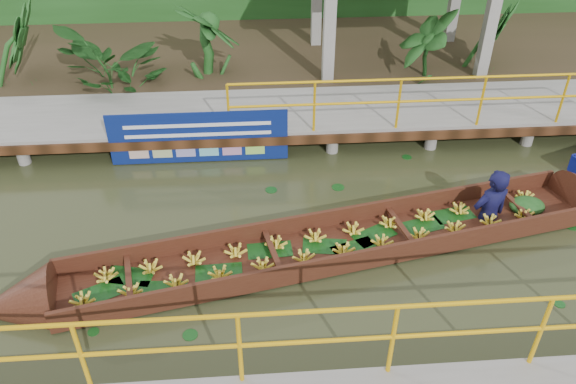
{
  "coord_description": "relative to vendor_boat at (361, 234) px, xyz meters",
  "views": [
    {
      "loc": [
        -0.58,
        -6.87,
        5.8
      ],
      "look_at": [
        -0.04,
        0.5,
        0.6
      ],
      "focal_mm": 35.0,
      "sensor_mm": 36.0,
      "label": 1
    }
  ],
  "objects": [
    {
      "name": "ground",
      "position": [
        -1.05,
        0.21,
        -0.25
      ],
      "size": [
        80.0,
        80.0,
        0.0
      ],
      "primitive_type": "plane",
      "color": "#293018",
      "rests_on": "ground"
    },
    {
      "name": "land_strip",
      "position": [
        -1.05,
        7.71,
        -0.02
      ],
      "size": [
        30.0,
        8.0,
        0.45
      ],
      "primitive_type": "cube",
      "color": "#312918",
      "rests_on": "ground"
    },
    {
      "name": "far_dock",
      "position": [
        -1.03,
        3.64,
        0.23
      ],
      "size": [
        16.0,
        2.06,
        1.66
      ],
      "color": "gray",
      "rests_on": "ground"
    },
    {
      "name": "vendor_boat",
      "position": [
        0.0,
        0.0,
        0.0
      ],
      "size": [
        10.44,
        3.17,
        2.27
      ],
      "rotation": [
        0.0,
        0.0,
        0.21
      ],
      "color": "#39180F",
      "rests_on": "ground"
    },
    {
      "name": "blue_banner",
      "position": [
        -2.64,
        2.69,
        0.31
      ],
      "size": [
        3.37,
        0.04,
        1.05
      ],
      "color": "navy",
      "rests_on": "ground"
    },
    {
      "name": "tropical_plants",
      "position": [
        -2.8,
        5.51,
        1.04
      ],
      "size": [
        14.35,
        1.35,
        1.68
      ],
      "color": "#174115",
      "rests_on": "ground"
    }
  ]
}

